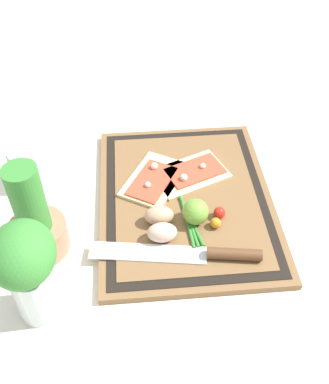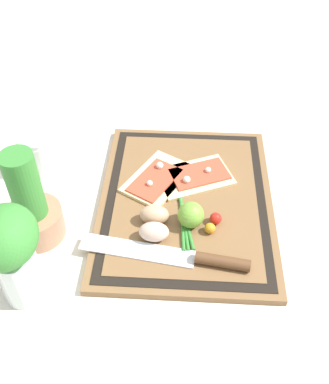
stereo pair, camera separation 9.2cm
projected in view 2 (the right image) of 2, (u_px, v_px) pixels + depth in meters
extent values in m
plane|color=silver|center=(186.00, 205.00, 0.95)|extent=(6.00, 6.00, 0.00)
cube|color=brown|center=(186.00, 202.00, 0.94)|extent=(0.46, 0.36, 0.02)
cube|color=black|center=(186.00, 199.00, 0.94)|extent=(0.44, 0.33, 0.00)
cube|color=brown|center=(186.00, 199.00, 0.93)|extent=(0.40, 0.29, 0.00)
cube|color=beige|center=(195.00, 177.00, 0.97)|extent=(0.15, 0.18, 0.01)
cube|color=#D14C33|center=(200.00, 174.00, 0.97)|extent=(0.11, 0.14, 0.00)
sphere|color=silver|center=(185.00, 180.00, 0.95)|extent=(0.02, 0.02, 0.02)
sphere|color=silver|center=(208.00, 170.00, 0.97)|extent=(0.01, 0.01, 0.01)
cube|color=beige|center=(158.00, 179.00, 0.97)|extent=(0.18, 0.16, 0.01)
cube|color=#D14C33|center=(155.00, 180.00, 0.96)|extent=(0.14, 0.12, 0.00)
sphere|color=silver|center=(160.00, 165.00, 0.98)|extent=(0.02, 0.02, 0.02)
sphere|color=silver|center=(150.00, 183.00, 0.94)|extent=(0.01, 0.01, 0.01)
cube|color=silver|center=(137.00, 250.00, 0.84)|extent=(0.07, 0.22, 0.00)
cylinder|color=brown|center=(223.00, 262.00, 0.81)|extent=(0.04, 0.10, 0.02)
ellipsoid|color=tan|center=(154.00, 215.00, 0.88)|extent=(0.04, 0.06, 0.04)
ellipsoid|color=beige|center=(154.00, 232.00, 0.85)|extent=(0.04, 0.06, 0.04)
sphere|color=#70A838|center=(191.00, 215.00, 0.87)|extent=(0.05, 0.05, 0.05)
sphere|color=red|center=(216.00, 218.00, 0.88)|extent=(0.02, 0.02, 0.02)
sphere|color=orange|center=(210.00, 228.00, 0.86)|extent=(0.02, 0.02, 0.02)
cylinder|color=#388433|center=(181.00, 203.00, 0.92)|extent=(0.24, 0.02, 0.01)
cylinder|color=#388433|center=(181.00, 203.00, 0.92)|extent=(0.24, 0.04, 0.01)
cylinder|color=#388433|center=(181.00, 203.00, 0.92)|extent=(0.24, 0.06, 0.01)
cylinder|color=#AD7A5B|center=(36.00, 223.00, 0.87)|extent=(0.11, 0.11, 0.06)
cylinder|color=#388433|center=(26.00, 192.00, 0.81)|extent=(0.06, 0.06, 0.17)
cylinder|color=silver|center=(39.00, 155.00, 1.00)|extent=(0.08, 0.08, 0.08)
cylinder|color=#B73323|center=(41.00, 163.00, 1.02)|extent=(0.07, 0.07, 0.03)
cylinder|color=silver|center=(35.00, 138.00, 0.97)|extent=(0.08, 0.08, 0.01)
cylinder|color=silver|center=(20.00, 275.00, 0.76)|extent=(0.07, 0.07, 0.11)
ellipsoid|color=#388433|center=(5.00, 237.00, 0.69)|extent=(0.12, 0.10, 0.09)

